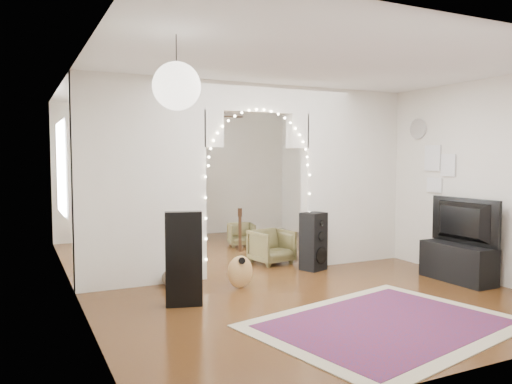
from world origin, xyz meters
name	(u,v)px	position (x,y,z in m)	size (l,w,h in m)	color
floor	(256,272)	(0.00, 0.00, 0.00)	(7.50, 7.50, 0.00)	black
ceiling	(256,84)	(0.00, 0.00, 2.70)	(5.00, 7.50, 0.02)	white
wall_back	(179,172)	(0.00, 3.75, 1.35)	(5.00, 0.02, 2.70)	silver
wall_front	(472,198)	(0.00, -3.75, 1.35)	(5.00, 0.02, 2.70)	silver
wall_left	(72,183)	(-2.50, 0.00, 1.35)	(0.02, 7.50, 2.70)	silver
wall_right	(392,176)	(2.50, 0.00, 1.35)	(0.02, 7.50, 2.70)	silver
divider_wall	(256,174)	(0.00, 0.00, 1.42)	(5.00, 0.20, 2.70)	silver
fairy_lights	(260,165)	(0.00, -0.13, 1.55)	(1.64, 0.04, 1.60)	#FFEABF
window	(61,168)	(-2.47, 1.80, 1.50)	(0.04, 1.20, 1.40)	white
wall_clock	(419,129)	(2.48, -0.60, 2.10)	(0.31, 0.31, 0.03)	white
picture_frames	(437,168)	(2.48, -1.00, 1.50)	(0.02, 0.50, 0.70)	white
paper_lantern	(177,86)	(-1.90, -2.40, 2.25)	(0.40, 0.40, 0.40)	white
ceiling_fan	(207,116)	(0.00, 2.00, 2.40)	(1.10, 1.10, 0.30)	#AA8338
area_rug	(386,324)	(0.15, -2.63, 0.01)	(2.53, 1.89, 0.02)	maroon
guitar_case	(184,259)	(-1.46, -1.15, 0.53)	(0.41, 0.14, 1.06)	black
acoustic_guitar	(240,259)	(-0.58, -0.72, 0.38)	(0.37, 0.24, 0.86)	#BB7F4B
tabby_cat	(169,278)	(-1.37, -0.26, 0.12)	(0.25, 0.44, 0.29)	brown
floor_speaker	(313,241)	(0.82, -0.25, 0.42)	(0.41, 0.38, 0.85)	black
media_console	(458,263)	(2.20, -1.67, 0.25)	(0.40, 1.00, 0.50)	black
tv	(459,221)	(2.20, -1.67, 0.81)	(1.07, 0.14, 0.62)	black
bookcase	(158,206)	(-0.55, 3.35, 0.69)	(1.34, 0.34, 1.38)	tan
dining_table	(159,208)	(-0.63, 2.98, 0.68)	(1.34, 1.03, 0.76)	brown
flower_vase	(159,200)	(-0.63, 2.98, 0.85)	(0.18, 0.18, 0.19)	white
dining_chair_left	(272,247)	(0.47, 0.41, 0.26)	(0.57, 0.58, 0.53)	brown
dining_chair_right	(241,235)	(0.67, 2.02, 0.22)	(0.46, 0.47, 0.43)	brown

